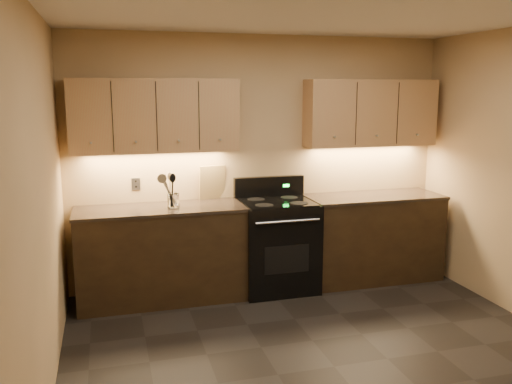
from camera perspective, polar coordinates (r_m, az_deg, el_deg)
floor at (r=4.31m, az=8.24°, el=-17.73°), size 4.00×4.00×0.00m
ceiling at (r=3.83m, az=9.34°, el=18.89°), size 4.00×4.00×0.00m
wall_back at (r=5.72m, az=0.51°, el=3.24°), size 4.00×0.04×2.60m
wall_left at (r=3.56m, az=-22.10°, el=-2.20°), size 0.04×4.00×2.60m
counter_left at (r=5.41m, az=-9.94°, el=-6.42°), size 1.62×0.62×0.93m
counter_right at (r=6.05m, az=12.13°, el=-4.65°), size 1.46×0.62×0.93m
stove at (r=5.62m, az=2.19°, el=-5.48°), size 0.76×0.68×1.14m
upper_cab_left at (r=5.33m, az=-10.57°, el=7.90°), size 1.60×0.30×0.70m
upper_cab_right at (r=5.98m, az=11.96°, el=8.14°), size 1.44×0.30×0.70m
outlet_plate at (r=5.53m, az=-12.53°, el=0.83°), size 0.08×0.01×0.12m
utensil_crock at (r=5.26m, az=-8.69°, el=-0.94°), size 0.14×0.14×0.14m
cutting_board at (r=5.61m, az=-4.64°, el=1.03°), size 0.28×0.10×0.35m
wooden_spoon at (r=5.23m, az=-9.13°, el=0.26°), size 0.10×0.16×0.33m
black_spoon at (r=5.24m, az=-8.88°, el=0.21°), size 0.08×0.09×0.32m
black_turner at (r=5.21m, az=-8.70°, el=0.25°), size 0.18×0.16×0.35m
steel_spatula at (r=5.26m, az=-8.48°, el=0.37°), size 0.24×0.11×0.34m
steel_skimmer at (r=5.23m, az=-8.31°, el=0.34°), size 0.24×0.12×0.34m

